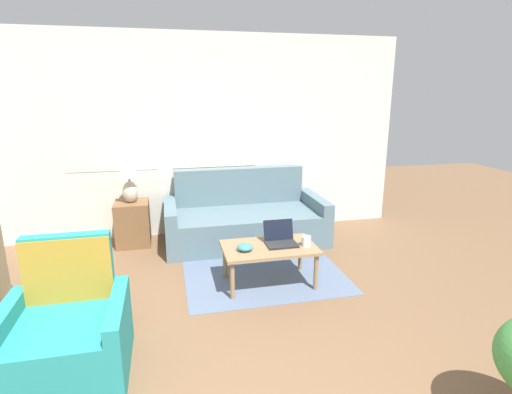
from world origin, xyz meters
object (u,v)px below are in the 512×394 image
(couch, at_px, (245,221))
(snack_bowl, at_px, (245,247))
(cup_navy, at_px, (306,241))
(table_lamp, at_px, (129,177))
(coffee_table, at_px, (269,250))
(armchair, at_px, (67,335))
(laptop, at_px, (280,239))

(couch, distance_m, snack_bowl, 1.34)
(cup_navy, distance_m, snack_bowl, 0.62)
(couch, height_order, cup_navy, couch)
(table_lamp, relative_size, coffee_table, 0.57)
(snack_bowl, bearing_deg, cup_navy, -1.10)
(coffee_table, bearing_deg, table_lamp, 134.63)
(armchair, distance_m, snack_bowl, 1.68)
(table_lamp, bearing_deg, cup_navy, -40.18)
(table_lamp, height_order, coffee_table, table_lamp)
(couch, relative_size, cup_navy, 20.49)
(laptop, bearing_deg, snack_bowl, -165.73)
(armchair, height_order, snack_bowl, armchair)
(couch, height_order, armchair, armchair)
(table_lamp, xyz_separation_m, laptop, (1.52, -1.37, -0.42))
(couch, bearing_deg, laptop, -84.10)
(couch, bearing_deg, armchair, -127.49)
(armchair, bearing_deg, cup_navy, 23.08)
(couch, xyz_separation_m, coffee_table, (-0.00, -1.25, 0.10))
(coffee_table, bearing_deg, snack_bowl, -167.23)
(armchair, relative_size, laptop, 2.97)
(couch, height_order, snack_bowl, couch)
(table_lamp, height_order, cup_navy, table_lamp)
(couch, xyz_separation_m, armchair, (-1.67, -2.18, 0.00))
(cup_navy, xyz_separation_m, snack_bowl, (-0.62, 0.01, -0.01))
(armchair, xyz_separation_m, coffee_table, (1.67, 0.94, 0.09))
(couch, height_order, coffee_table, couch)
(snack_bowl, bearing_deg, laptop, 14.27)
(armchair, xyz_separation_m, snack_bowl, (1.42, 0.88, 0.17))
(table_lamp, distance_m, laptop, 2.09)
(cup_navy, relative_size, snack_bowl, 0.64)
(laptop, xyz_separation_m, snack_bowl, (-0.38, -0.10, -0.02))
(couch, xyz_separation_m, table_lamp, (-1.40, 0.16, 0.62))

